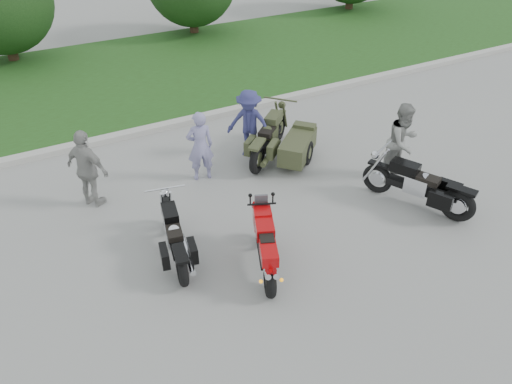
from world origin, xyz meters
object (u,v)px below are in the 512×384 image
sportbike_red (266,246)px  person_back (88,169)px  cruiser_sidecar (285,144)px  person_grey (403,142)px  cruiser_right (422,188)px  person_stripe (200,146)px  cruiser_left (175,239)px  person_denim (249,124)px

sportbike_red → person_back: person_back is taller
cruiser_sidecar → person_grey: person_grey is taller
cruiser_right → cruiser_sidecar: 3.38m
cruiser_sidecar → person_stripe: size_ratio=1.32×
sportbike_red → cruiser_left: (-1.29, 1.06, -0.11)m
sportbike_red → person_stripe: bearing=109.0°
sportbike_red → person_back: size_ratio=1.06×
cruiser_sidecar → person_stripe: person_stripe is taller
cruiser_right → person_stripe: 4.85m
cruiser_right → person_stripe: (-3.56, 3.28, 0.35)m
cruiser_left → person_stripe: person_stripe is taller
person_stripe → person_denim: bearing=-152.8°
cruiser_right → person_back: 6.92m
sportbike_red → person_stripe: (0.24, 3.38, 0.29)m
cruiser_sidecar → person_grey: bearing=2.6°
cruiser_left → cruiser_sidecar: (3.64, 2.10, 0.02)m
person_denim → person_grey: bearing=0.2°
person_denim → cruiser_right: bearing=-14.7°
cruiser_left → person_grey: 5.54m
cruiser_sidecar → person_back: (-4.55, 0.37, 0.42)m
cruiser_left → cruiser_right: cruiser_right is taller
cruiser_right → person_back: size_ratio=1.32×
person_grey → person_denim: bearing=124.6°
person_stripe → cruiser_sidecar: bearing=-175.4°
person_denim → sportbike_red: bearing=-68.1°
person_stripe → sportbike_red: bearing=96.5°
person_denim → person_back: bearing=-129.7°
sportbike_red → cruiser_left: size_ratio=0.84×
sportbike_red → person_back: bearing=145.0°
cruiser_sidecar → person_grey: (1.87, -1.92, 0.46)m
cruiser_left → person_stripe: 2.81m
cruiser_left → cruiser_right: (5.09, -0.96, 0.05)m
person_stripe → person_back: person_back is taller
cruiser_sidecar → person_back: 4.59m
person_grey → person_denim: (-2.51, 2.59, -0.06)m
cruiser_left → cruiser_sidecar: bearing=41.8°
cruiser_sidecar → person_stripe: (-2.11, 0.22, 0.38)m
cruiser_right → cruiser_sidecar: size_ratio=1.05×
sportbike_red → cruiser_right: 3.80m
person_denim → person_stripe: bearing=-117.2°
person_grey → person_back: (-6.43, 2.29, -0.04)m
person_grey → person_back: bearing=150.9°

